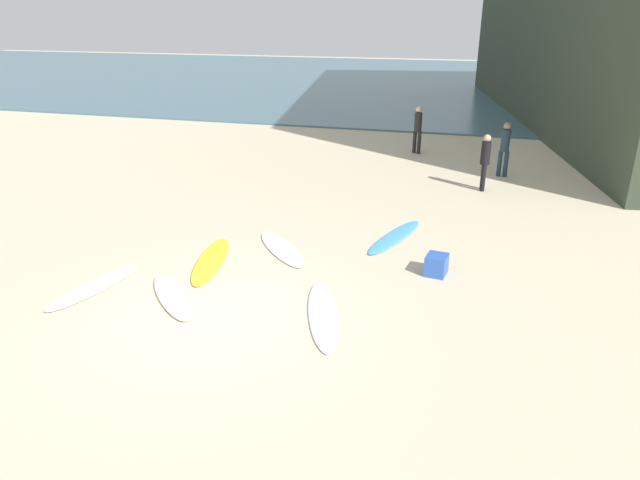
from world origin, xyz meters
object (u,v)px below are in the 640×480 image
beachgoer_near (418,127)px  beach_cooler (436,265)px  surfboard_4 (395,237)px  surfboard_1 (323,314)px  surfboard_0 (172,296)px  surfboard_2 (282,249)px  surfboard_3 (211,260)px  surfboard_5 (95,286)px  beachgoer_far (485,160)px  beachgoer_mid (505,147)px

beachgoer_near → beach_cooler: 10.93m
surfboard_4 → surfboard_1: bearing=-82.3°
surfboard_0 → surfboard_2: bearing=-156.5°
surfboard_3 → surfboard_5: size_ratio=1.10×
surfboard_1 → beach_cooler: beach_cooler is taller
beachgoer_near → surfboard_1: bearing=112.9°
surfboard_3 → beach_cooler: 4.83m
surfboard_1 → beachgoer_far: beachgoer_far is taller
beachgoer_far → surfboard_5: bearing=-41.2°
surfboard_1 → surfboard_5: size_ratio=1.12×
surfboard_2 → surfboard_5: surfboard_5 is taller
surfboard_0 → surfboard_4: 5.57m
surfboard_4 → surfboard_0: bearing=-113.7°
surfboard_1 → beachgoer_far: bearing=54.4°
surfboard_0 → beachgoer_mid: size_ratio=1.19×
beach_cooler → surfboard_3: bearing=-171.5°
surfboard_3 → surfboard_5: (-1.63, -1.79, 0.00)m
surfboard_4 → beachgoer_far: beachgoer_far is taller
surfboard_3 → beachgoer_far: bearing=-140.9°
surfboard_0 → surfboard_3: (-0.03, 1.75, -0.01)m
surfboard_0 → beachgoer_near: (3.01, 13.23, 0.95)m
surfboard_1 → surfboard_3: (-2.99, 1.62, 0.00)m
surfboard_0 → beachgoer_near: bearing=-145.6°
surfboard_0 → beach_cooler: beach_cooler is taller
beachgoer_mid → surfboard_2: bearing=-114.9°
surfboard_0 → surfboard_1: 2.96m
beachgoer_mid → beachgoer_far: 1.87m
surfboard_0 → surfboard_2: (1.23, 2.81, -0.01)m
surfboard_5 → surfboard_2: bearing=-124.3°
beachgoer_near → surfboard_0: bearing=100.3°
beachgoer_near → beachgoer_far: size_ratio=1.04×
surfboard_4 → surfboard_5: surfboard_5 is taller
surfboard_0 → beachgoer_near: 13.60m
surfboard_5 → beachgoer_far: beachgoer_far is taller
beachgoer_far → surfboard_1: bearing=-18.8°
surfboard_0 → beachgoer_near: size_ratio=1.19×
surfboard_1 → surfboard_0: bearing=163.3°
beachgoer_near → beach_cooler: bearing=122.3°
surfboard_3 → beachgoer_mid: bearing=-137.6°
surfboard_3 → beachgoer_far: size_ratio=1.51×
surfboard_3 → beachgoer_mid: (6.15, 8.94, 0.96)m
surfboard_4 → beachgoer_far: (1.93, 4.66, 0.92)m
surfboard_2 → surfboard_1: bearing=82.7°
surfboard_2 → beach_cooler: 3.52m
surfboard_4 → beachgoer_mid: bearing=85.2°
surfboard_4 → surfboard_5: (-5.27, -4.29, 0.01)m
surfboard_4 → surfboard_5: 6.79m
surfboard_4 → beachgoer_near: 9.05m
surfboard_3 → surfboard_5: 2.42m
beachgoer_far → beachgoer_near: bearing=-152.2°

